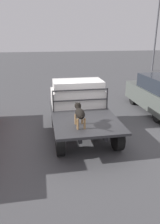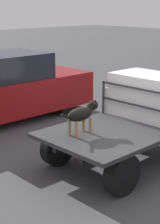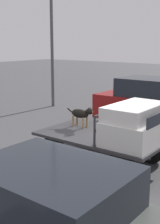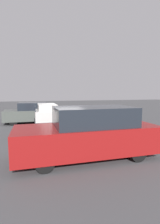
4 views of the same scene
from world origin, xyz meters
name	(u,v)px [view 2 (image 2 of 4)]	position (x,y,z in m)	size (l,w,h in m)	color
ground_plane	(123,163)	(0.00, 0.00, 0.00)	(80.00, 80.00, 0.00)	#474749
flatbed_truck	(123,137)	(0.00, 0.00, 0.60)	(3.49, 2.10, 0.83)	black
truck_cab	(155,97)	(1.05, 0.00, 1.30)	(1.24, 1.98, 0.97)	silver
truck_headboard	(136,99)	(0.39, 0.00, 1.35)	(0.04, 1.98, 0.77)	#2D2D30
dog	(83,113)	(-0.94, 0.27, 1.25)	(1.00, 0.27, 0.67)	#9E7547
parked_pickup_far	(2,88)	(-0.19, 4.45, 0.96)	(5.37, 2.03, 1.96)	black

